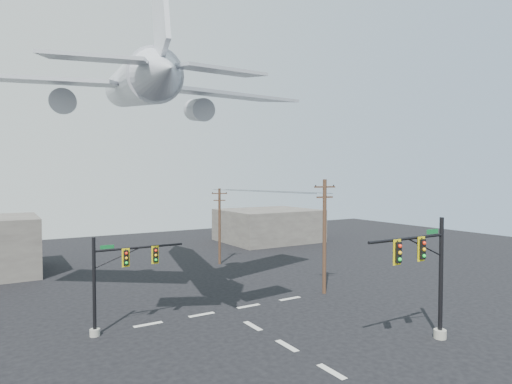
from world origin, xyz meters
TOP-DOWN VIEW (x-y plane):
  - ground at (0.00, 0.00)m, footprint 120.00×120.00m
  - lane_markings at (0.00, 5.33)m, footprint 14.00×21.20m
  - signal_mast_near at (7.57, -0.08)m, footprint 6.72×0.84m
  - signal_mast_far at (-8.27, 11.63)m, footprint 6.22×0.70m
  - utility_pole_a at (9.50, 11.76)m, footprint 1.98×0.49m
  - utility_pole_b at (7.38, 27.86)m, footprint 1.69×0.81m
  - power_lines at (8.44, 19.81)m, footprint 3.84×16.11m
  - airliner at (-5.35, 17.10)m, footprint 28.18×29.95m
  - building_right at (22.00, 40.00)m, footprint 14.00×12.00m

SIDE VIEW (x-z plane):
  - ground at x=0.00m, z-range 0.00..0.00m
  - lane_markings at x=0.00m, z-range 0.01..0.01m
  - building_right at x=22.00m, z-range 0.00..5.00m
  - signal_mast_far at x=-8.27m, z-range 0.24..6.57m
  - signal_mast_near at x=7.57m, z-range 0.25..7.88m
  - utility_pole_b at x=7.38m, z-range 0.20..9.03m
  - utility_pole_a at x=9.50m, z-range 0.23..10.18m
  - power_lines at x=8.44m, z-range 8.69..8.72m
  - airliner at x=-5.35m, z-range 13.34..21.22m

